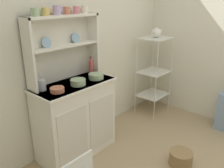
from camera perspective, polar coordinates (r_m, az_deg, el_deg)
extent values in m
cube|color=silver|center=(2.91, -7.97, 9.82)|extent=(3.84, 0.05, 2.50)
cube|color=white|center=(2.80, -8.72, -8.33)|extent=(0.90, 0.42, 0.88)
cube|color=silver|center=(2.56, -9.28, -12.45)|extent=(0.38, 0.01, 0.62)
cube|color=silver|center=(2.81, -2.39, -9.01)|extent=(0.38, 0.01, 0.62)
cube|color=white|center=(2.62, -9.21, -0.07)|extent=(0.93, 0.45, 0.02)
cube|color=silver|center=(2.67, -12.42, 8.38)|extent=(0.87, 0.02, 0.72)
cube|color=white|center=(2.39, -19.41, 6.31)|extent=(0.02, 0.18, 0.72)
cube|color=white|center=(2.88, -4.64, 9.60)|extent=(0.02, 0.18, 0.72)
cube|color=white|center=(2.60, -11.41, 8.94)|extent=(0.83, 0.16, 0.02)
cube|color=white|center=(2.56, -11.90, 15.74)|extent=(0.87, 0.18, 0.02)
cylinder|color=#8EB2D1|center=(2.52, -15.49, 9.62)|extent=(0.11, 0.03, 0.11)
cylinder|color=#8EB2D1|center=(2.74, -8.76, 10.92)|extent=(0.11, 0.03, 0.11)
cylinder|color=silver|center=(3.49, 10.53, 0.37)|extent=(0.01, 0.01, 1.20)
cylinder|color=silver|center=(3.86, 13.99, 2.04)|extent=(0.01, 0.01, 1.20)
cylinder|color=silver|center=(3.67, 5.82, 1.62)|extent=(0.01, 0.01, 1.20)
cylinder|color=silver|center=(4.03, 9.55, 3.12)|extent=(0.01, 0.01, 1.20)
cube|color=silver|center=(3.62, 10.59, 10.84)|extent=(0.46, 0.38, 0.01)
cube|color=silver|center=(3.73, 10.08, 2.95)|extent=(0.46, 0.38, 0.01)
cube|color=silver|center=(3.86, 9.74, -2.41)|extent=(0.46, 0.38, 0.01)
cylinder|color=#93754C|center=(2.86, 16.22, -16.77)|extent=(0.26, 0.26, 0.16)
cylinder|color=#9EB78E|center=(2.39, -18.07, 16.13)|extent=(0.08, 0.08, 0.08)
torus|color=#9EB78E|center=(2.42, -17.03, 16.36)|extent=(0.01, 0.04, 0.04)
cylinder|color=#DBB760|center=(2.45, -15.75, 16.45)|extent=(0.08, 0.08, 0.08)
torus|color=#DBB760|center=(2.48, -14.79, 16.65)|extent=(0.01, 0.05, 0.05)
cylinder|color=#B79ECC|center=(2.53, -13.12, 16.94)|extent=(0.08, 0.08, 0.09)
torus|color=#B79ECC|center=(2.56, -12.17, 17.15)|extent=(0.01, 0.05, 0.05)
cylinder|color=#C67556|center=(2.60, -10.85, 16.99)|extent=(0.07, 0.07, 0.08)
torus|color=#C67556|center=(2.63, -10.03, 17.15)|extent=(0.01, 0.05, 0.05)
cylinder|color=#D17A84|center=(2.68, -8.61, 17.21)|extent=(0.07, 0.07, 0.08)
torus|color=#D17A84|center=(2.71, -7.87, 17.36)|extent=(0.01, 0.05, 0.05)
cylinder|color=silver|center=(2.76, -6.63, 17.40)|extent=(0.08, 0.08, 0.08)
torus|color=silver|center=(2.79, -5.83, 17.54)|extent=(0.01, 0.05, 0.05)
cylinder|color=#C67556|center=(2.40, -13.06, -1.36)|extent=(0.14, 0.14, 0.05)
cylinder|color=#9EB78E|center=(2.55, -8.18, 0.46)|extent=(0.16, 0.16, 0.06)
cylinder|color=#9EB78E|center=(2.72, -3.86, 1.87)|extent=(0.17, 0.17, 0.06)
cylinder|color=#B74C47|center=(2.87, -5.11, 3.89)|extent=(0.05, 0.05, 0.17)
cylinder|color=#B74C47|center=(2.84, -5.17, 5.91)|extent=(0.02, 0.02, 0.04)
cylinder|color=#4C382D|center=(2.83, -5.19, 6.43)|extent=(0.03, 0.03, 0.01)
cylinder|color=#B2B7C6|center=(2.47, -16.53, -0.27)|extent=(0.08, 0.08, 0.11)
cylinder|color=silver|center=(2.43, -16.26, 1.30)|extent=(0.03, 0.01, 0.17)
ellipsoid|color=silver|center=(2.41, -16.47, 3.35)|extent=(0.02, 0.01, 0.01)
cylinder|color=silver|center=(2.43, -16.67, 1.07)|extent=(0.03, 0.02, 0.16)
ellipsoid|color=silver|center=(2.40, -16.87, 3.01)|extent=(0.02, 0.01, 0.01)
sphere|color=white|center=(3.61, 10.66, 12.03)|extent=(0.14, 0.14, 0.14)
sphere|color=silver|center=(3.59, 10.75, 13.30)|extent=(0.02, 0.02, 0.02)
cylinder|color=white|center=(3.69, 11.51, 12.32)|extent=(0.09, 0.02, 0.07)
torus|color=white|center=(3.54, 9.95, 11.92)|extent=(0.01, 0.09, 0.09)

